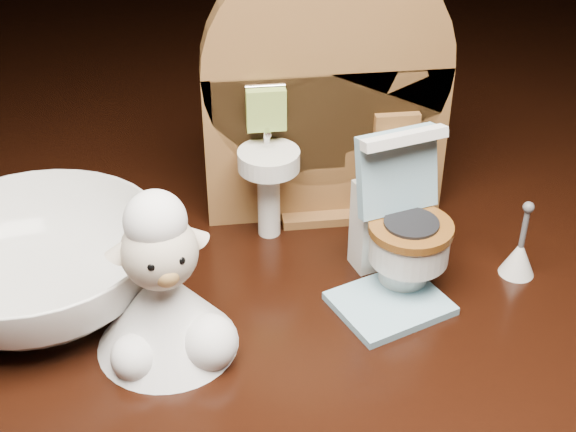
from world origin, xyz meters
The scene contains 6 objects.
backdrop_panel centered at (0.00, 0.06, 0.07)m, with size 0.13×0.05×0.15m.
toy_toilet centered at (0.03, 0.00, 0.03)m, with size 0.05×0.05×0.08m.
bath_mat centered at (0.02, -0.02, 0.00)m, with size 0.05×0.04×0.00m, color #83B2C6.
toilet_brush centered at (0.09, 0.00, 0.01)m, with size 0.02×0.02×0.04m.
plush_lamb centered at (-0.09, -0.04, 0.03)m, with size 0.06×0.06×0.08m.
ceramic_bowl centered at (-0.15, 0.01, 0.02)m, with size 0.12×0.12×0.04m, color white.
Camera 1 is at (-0.07, -0.31, 0.25)m, focal length 50.00 mm.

